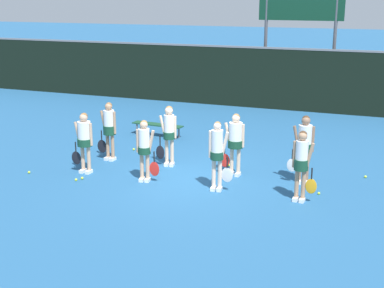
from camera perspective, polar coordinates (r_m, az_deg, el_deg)
The scene contains 20 objects.
ground_plane at distance 14.25m, azimuth -0.03°, elevation -3.63°, with size 140.00×140.00×0.00m, color #235684.
fence_windscreen at distance 22.91m, azimuth 8.88°, elevation 6.93°, with size 60.00×0.08×2.62m.
scoreboard at distance 23.38m, azimuth 11.54°, elevation 13.84°, with size 3.55×0.15×5.32m.
bench_courtside at distance 18.38m, azimuth -3.69°, elevation 1.96°, with size 1.87×0.51×0.43m.
player_0 at distance 14.67m, azimuth -11.40°, elevation 0.70°, with size 0.69×0.41×1.67m.
player_1 at distance 13.78m, azimuth -5.08°, elevation -0.24°, with size 0.61×0.34×1.63m.
player_2 at distance 13.07m, azimuth 2.72°, elevation -0.75°, with size 0.62×0.33×1.75m.
player_3 at distance 12.62m, azimuth 11.62°, elevation -1.75°, with size 0.60×0.33×1.70m.
player_4 at distance 15.70m, azimuth -8.83°, elevation 1.86°, with size 0.66×0.36×1.72m.
player_5 at distance 15.00m, azimuth -2.48°, elevation 1.43°, with size 0.60×0.34×1.73m.
player_6 at distance 14.21m, azimuth 4.64°, elevation 0.53°, with size 0.69×0.40×1.69m.
player_7 at distance 13.84m, azimuth 11.90°, elevation 0.08°, with size 0.65×0.39×1.78m.
tennis_ball_0 at distance 14.96m, azimuth 18.02°, elevation -3.33°, with size 0.07×0.07×0.07m, color #CCE033.
tennis_ball_1 at distance 14.32m, azimuth -12.26°, elevation -3.75°, with size 0.07×0.07×0.07m, color #CCE033.
tennis_ball_2 at distance 13.43m, azimuth 13.38°, elevation -5.14°, with size 0.07×0.07×0.07m, color #CCE033.
tennis_ball_3 at distance 17.55m, azimuth -9.89°, elevation -0.04°, with size 0.07×0.07×0.07m, color #CCE033.
tennis_ball_4 at distance 16.83m, azimuth -6.24°, elevation -0.57°, with size 0.07×0.07×0.07m, color #CCE033.
tennis_ball_5 at distance 14.41m, azimuth -11.64°, elevation -3.58°, with size 0.07×0.07×0.07m, color #CCE033.
tennis_ball_6 at distance 15.22m, azimuth 3.94°, elevation -2.26°, with size 0.07×0.07×0.07m, color #CCE033.
tennis_ball_7 at distance 15.24m, azimuth -16.99°, elevation -2.90°, with size 0.07×0.07×0.07m, color #CCE033.
Camera 1 is at (4.94, -12.52, 4.68)m, focal length 50.00 mm.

